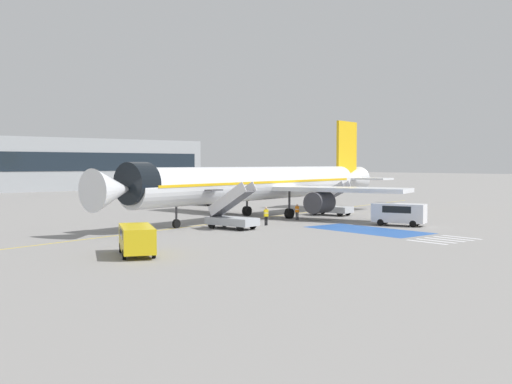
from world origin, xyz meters
The scene contains 18 objects.
ground_plane centered at (0.00, 0.00, 0.00)m, with size 600.00×600.00×0.00m, color gray.
apron_leadline_yellow centered at (-0.33, -0.71, 0.00)m, with size 0.20×80.54×0.01m, color gold.
apron_stand_patch_blue centered at (-0.33, -16.04, 0.00)m, with size 5.27×11.32×0.01m, color #2856A8.
apron_walkway_bar_0 centered at (-3.33, -24.36, 0.00)m, with size 0.44×3.60×0.01m, color silver.
apron_walkway_bar_1 centered at (-2.13, -24.36, 0.00)m, with size 0.44×3.60×0.01m, color silver.
apron_walkway_bar_2 centered at (-0.93, -24.36, 0.00)m, with size 0.44×3.60×0.01m, color silver.
apron_walkway_bar_3 centered at (0.27, -24.36, 0.00)m, with size 0.44×3.60×0.01m, color silver.
apron_walkway_bar_4 centered at (1.47, -24.36, 0.00)m, with size 0.44×3.60×0.01m, color silver.
airliner centered at (0.33, -0.55, 3.80)m, with size 45.59×31.24×11.73m.
boarding_stairs_forward centered at (-9.07, -7.32, 1.04)m, with size 3.27×5.54×4.39m.
boarding_stairs_aft centered at (8.69, -3.02, 0.99)m, with size 3.27×5.54×4.02m.
fuel_tanker centered at (7.56, 22.04, 1.61)m, with size 3.03×9.95×3.22m.
service_van_0 centered at (-23.56, -16.21, 1.17)m, with size 3.74×5.26×1.92m.
service_van_1 centered at (5.09, -15.42, 1.28)m, with size 3.68×5.36×2.13m.
ground_crew_0 centered at (1.41, -5.03, 0.98)m, with size 0.48×0.45×1.71m.
ground_crew_1 centered at (-4.68, -7.08, 1.03)m, with size 0.48×0.34×1.79m.
traffic_cone_0 centered at (12.25, -7.29, 0.27)m, with size 0.48×0.48×0.54m.
terminal_building centered at (-3.00, 82.29, 5.88)m, with size 94.89×12.10×11.75m.
Camera 1 is at (-42.24, -51.05, 5.97)m, focal length 42.00 mm.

